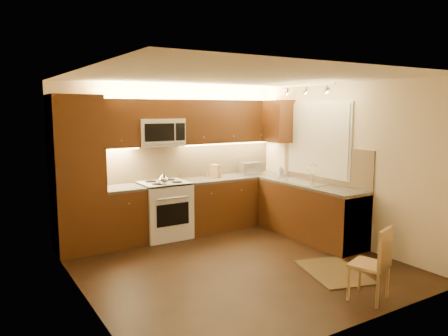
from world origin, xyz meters
TOP-DOWN VIEW (x-y plane):
  - floor at (0.00, 0.00)m, footprint 4.00×4.00m
  - ceiling at (0.00, 0.00)m, footprint 4.00×4.00m
  - wall_back at (0.00, 2.00)m, footprint 4.00×0.01m
  - wall_front at (0.00, -2.00)m, footprint 4.00×0.01m
  - wall_left at (-2.00, 0.00)m, footprint 0.01×4.00m
  - wall_right at (2.00, 0.00)m, footprint 0.01×4.00m
  - pantry at (-1.65, 1.70)m, footprint 0.70×0.60m
  - base_cab_back_left at (-0.99, 1.70)m, footprint 0.62×0.60m
  - counter_back_left at (-0.99, 1.70)m, footprint 0.62×0.60m
  - base_cab_back_right at (1.04, 1.70)m, footprint 1.92×0.60m
  - counter_back_right at (1.04, 1.70)m, footprint 1.92×0.60m
  - base_cab_right at (1.70, 0.40)m, footprint 0.60×2.00m
  - counter_right at (1.70, 0.40)m, footprint 0.60×2.00m
  - dishwasher at (1.70, -0.30)m, footprint 0.58×0.60m
  - backsplash_back at (0.35, 1.99)m, footprint 3.30×0.02m
  - backsplash_right at (1.99, 0.40)m, footprint 0.02×2.00m
  - upper_cab_back_left at (-0.99, 1.82)m, footprint 0.62×0.35m
  - upper_cab_back_right at (1.04, 1.82)m, footprint 1.92×0.35m
  - upper_cab_bridge at (-0.30, 1.82)m, footprint 0.76×0.35m
  - upper_cab_right_corner at (1.82, 1.40)m, footprint 0.35×0.50m
  - stove at (-0.30, 1.68)m, footprint 0.76×0.65m
  - microwave at (-0.30, 1.81)m, footprint 0.76×0.38m
  - window_frame at (1.99, 0.55)m, footprint 0.03×1.44m
  - window_blinds at (1.97, 0.55)m, footprint 0.02×1.36m
  - sink at (1.70, 0.55)m, footprint 0.52×0.86m
  - faucet at (1.88, 0.55)m, footprint 0.20×0.04m
  - track_light_bar at (1.55, 0.40)m, footprint 0.04×1.20m
  - kettle at (-0.41, 1.46)m, footprint 0.16×0.16m
  - toaster_oven at (1.46, 1.76)m, footprint 0.41×0.33m
  - knife_block at (0.72, 1.75)m, footprint 0.16×0.19m
  - spice_jar_a at (0.49, 1.83)m, footprint 0.05×0.05m
  - spice_jar_b at (0.14, 1.91)m, footprint 0.06×0.06m
  - spice_jar_c at (0.48, 1.84)m, footprint 0.05×0.05m
  - spice_jar_d at (0.62, 1.90)m, footprint 0.05×0.05m
  - soap_bottle at (1.85, 1.34)m, footprint 0.11×0.11m
  - rug at (0.92, -0.90)m, footprint 0.93×1.15m
  - dining_chair at (0.65, -1.67)m, footprint 0.47×0.47m

SIDE VIEW (x-z plane):
  - floor at x=0.00m, z-range -0.01..0.01m
  - rug at x=0.92m, z-range 0.00..0.01m
  - dining_chair at x=0.65m, z-range 0.00..0.84m
  - base_cab_back_left at x=-0.99m, z-range 0.00..0.86m
  - base_cab_back_right at x=1.04m, z-range 0.00..0.86m
  - base_cab_right at x=1.70m, z-range 0.00..0.86m
  - dishwasher at x=1.70m, z-range 0.01..0.85m
  - stove at x=-0.30m, z-range 0.00..0.92m
  - counter_back_left at x=-0.99m, z-range 0.86..0.90m
  - counter_back_right at x=1.04m, z-range 0.86..0.90m
  - counter_right at x=1.70m, z-range 0.86..0.90m
  - spice_jar_c at x=0.48m, z-range 0.90..0.98m
  - spice_jar_b at x=0.14m, z-range 0.90..0.99m
  - spice_jar_a at x=0.49m, z-range 0.90..0.99m
  - spice_jar_d at x=0.62m, z-range 0.90..1.00m
  - sink at x=1.70m, z-range 0.90..1.05m
  - soap_bottle at x=1.85m, z-range 0.90..1.09m
  - toaster_oven at x=1.46m, z-range 0.90..1.12m
  - kettle at x=-0.41m, z-range 0.92..1.11m
  - knife_block at x=0.72m, z-range 0.90..1.13m
  - faucet at x=1.88m, z-range 0.90..1.20m
  - pantry at x=-1.65m, z-range 0.00..2.30m
  - backsplash_back at x=0.35m, z-range 0.90..1.50m
  - backsplash_right at x=1.99m, z-range 0.90..1.50m
  - wall_back at x=0.00m, z-range 0.00..2.50m
  - wall_front at x=0.00m, z-range 0.00..2.50m
  - wall_left at x=-2.00m, z-range 0.00..2.50m
  - wall_right at x=2.00m, z-range 0.00..2.50m
  - window_frame at x=1.99m, z-range 0.98..2.22m
  - window_blinds at x=1.97m, z-range 1.02..2.18m
  - microwave at x=-0.30m, z-range 1.50..1.94m
  - upper_cab_back_left at x=-0.99m, z-range 1.50..2.25m
  - upper_cab_back_right at x=1.04m, z-range 1.50..2.25m
  - upper_cab_right_corner at x=1.82m, z-range 1.50..2.25m
  - upper_cab_bridge at x=-0.30m, z-range 1.94..2.25m
  - track_light_bar at x=1.55m, z-range 2.44..2.48m
  - ceiling at x=0.00m, z-range 2.50..2.50m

